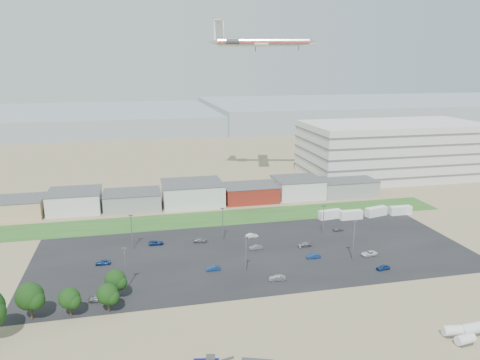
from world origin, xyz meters
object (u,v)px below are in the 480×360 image
object	(u,v)px
box_trailer_a	(330,214)
parked_car_9	(156,243)
airliner	(263,42)
parked_car_13	(277,278)
parked_car_6	(200,240)
storage_tank_nw	(453,331)
parked_car_7	(256,247)
parked_car_0	(369,253)
parked_car_5	(103,262)
parked_car_12	(304,244)
parked_car_11	(252,235)
parked_car_4	(213,268)
parked_car_2	(383,267)
parked_car_8	(338,229)
parked_car_10	(98,299)
parked_car_1	(313,256)

from	to	relation	value
box_trailer_a	parked_car_9	bearing A→B (deg)	-177.62
airliner	parked_car_9	distance (m)	102.64
parked_car_13	parked_car_6	bearing A→B (deg)	-146.56
airliner	parked_car_9	size ratio (longest dim) A/B	10.78
storage_tank_nw	parked_car_13	xyz separation A→B (m)	(-25.96, 30.50, -0.57)
parked_car_13	parked_car_7	bearing A→B (deg)	-173.25
storage_tank_nw	parked_car_0	world-z (taller)	storage_tank_nw
parked_car_5	parked_car_12	world-z (taller)	parked_car_5
parked_car_11	parked_car_13	bearing A→B (deg)	173.98
parked_car_5	parked_car_4	bearing A→B (deg)	69.72
parked_car_0	parked_car_2	bearing A→B (deg)	-11.37
box_trailer_a	parked_car_4	distance (m)	55.54
parked_car_11	parked_car_12	xyz separation A→B (m)	(12.92, -10.39, -0.01)
parked_car_2	parked_car_9	world-z (taller)	parked_car_2
parked_car_12	parked_car_11	bearing A→B (deg)	-133.39
box_trailer_a	parked_car_4	bearing A→B (deg)	-153.08
parked_car_9	parked_car_4	bearing A→B (deg)	-147.71
parked_car_7	parked_car_13	world-z (taller)	parked_car_13
parked_car_0	parked_car_8	size ratio (longest dim) A/B	1.33
parked_car_12	parked_car_13	size ratio (longest dim) A/B	1.06
airliner	parked_car_13	bearing A→B (deg)	-89.32
airliner	parked_car_10	xyz separation A→B (m)	(-64.70, -97.84, -59.33)
parked_car_5	parked_car_6	xyz separation A→B (m)	(27.16, 10.03, -0.07)
parked_car_4	parked_car_13	size ratio (longest dim) A/B	0.92
box_trailer_a	airliner	bearing A→B (deg)	90.56
parked_car_5	parked_car_10	distance (m)	19.97
parked_car_1	parked_car_7	size ratio (longest dim) A/B	1.00
storage_tank_nw	parked_car_1	distance (m)	42.97
parked_car_2	parked_car_11	xyz separation A→B (m)	(-26.98, 29.67, -0.00)
storage_tank_nw	parked_car_5	bearing A→B (deg)	143.84
box_trailer_a	parked_car_11	bearing A→B (deg)	-167.38
parked_car_11	parked_car_6	bearing A→B (deg)	87.79
parked_car_4	parked_car_11	bearing A→B (deg)	140.89
parked_car_8	parked_car_1	bearing A→B (deg)	134.95
parked_car_0	parked_car_9	xyz separation A→B (m)	(-56.60, 21.18, -0.02)
parked_car_10	parked_car_11	size ratio (longest dim) A/B	1.17
parked_car_7	parked_car_10	world-z (taller)	parked_car_10
parked_car_0	parked_car_13	size ratio (longest dim) A/B	1.14
parked_car_0	parked_car_1	distance (m)	15.67
parked_car_4	parked_car_10	world-z (taller)	parked_car_10
airliner	parked_car_10	bearing A→B (deg)	-109.48
storage_tank_nw	parked_car_1	xyz separation A→B (m)	(-12.41, 41.14, -0.58)
parked_car_1	parked_car_4	size ratio (longest dim) A/B	1.06
box_trailer_a	parked_car_10	xyz separation A→B (m)	(-73.13, -41.75, -0.83)
parked_car_0	parked_car_10	distance (m)	71.56
parked_car_0	parked_car_10	xyz separation A→B (m)	(-70.89, -9.82, 0.01)
parked_car_4	parked_car_9	world-z (taller)	parked_car_9
storage_tank_nw	parked_car_11	size ratio (longest dim) A/B	1.08
parked_car_12	parked_car_10	bearing A→B (deg)	-74.88
parked_car_13	parked_car_8	bearing A→B (deg)	141.54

